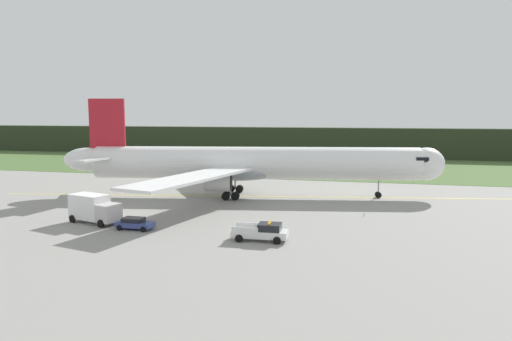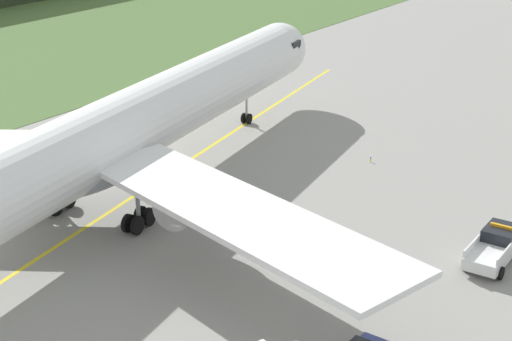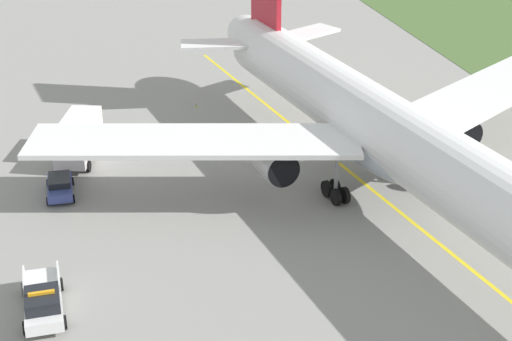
{
  "view_description": "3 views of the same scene",
  "coord_description": "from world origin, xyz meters",
  "px_view_note": "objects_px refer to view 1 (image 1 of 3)",
  "views": [
    {
      "loc": [
        19.73,
        -59.25,
        12.6
      ],
      "look_at": [
        4.28,
        6.42,
        4.19
      ],
      "focal_mm": 32.05,
      "sensor_mm": 36.0,
      "label": 1
    },
    {
      "loc": [
        -32.64,
        -29.05,
        22.75
      ],
      "look_at": [
        4.39,
        -2.62,
        4.47
      ],
      "focal_mm": 56.74,
      "sensor_mm": 36.0,
      "label": 2
    },
    {
      "loc": [
        48.46,
        -13.06,
        26.29
      ],
      "look_at": [
        5.31,
        -2.67,
        5.05
      ],
      "focal_mm": 56.15,
      "sensor_mm": 36.0,
      "label": 3
    }
  ],
  "objects_px": {
    "airliner": "(250,164)",
    "ops_pickup_truck": "(262,232)",
    "staff_car": "(135,223)",
    "catering_truck": "(94,208)"
  },
  "relations": [
    {
      "from": "airliner",
      "to": "staff_car",
      "type": "relative_size",
      "value": 14.17
    },
    {
      "from": "airliner",
      "to": "catering_truck",
      "type": "bearing_deg",
      "value": -123.07
    },
    {
      "from": "catering_truck",
      "to": "staff_car",
      "type": "distance_m",
      "value": 6.36
    },
    {
      "from": "ops_pickup_truck",
      "to": "catering_truck",
      "type": "distance_m",
      "value": 20.81
    },
    {
      "from": "airliner",
      "to": "ops_pickup_truck",
      "type": "xyz_separation_m",
      "value": [
        7.05,
        -23.66,
        -4.13
      ]
    },
    {
      "from": "catering_truck",
      "to": "staff_car",
      "type": "bearing_deg",
      "value": -15.61
    },
    {
      "from": "staff_car",
      "to": "airliner",
      "type": "bearing_deg",
      "value": 71.55
    },
    {
      "from": "airliner",
      "to": "staff_car",
      "type": "distance_m",
      "value": 24.11
    },
    {
      "from": "catering_truck",
      "to": "staff_car",
      "type": "relative_size",
      "value": 1.66
    },
    {
      "from": "catering_truck",
      "to": "staff_car",
      "type": "xyz_separation_m",
      "value": [
        6.04,
        -1.69,
        -1.04
      ]
    }
  ]
}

